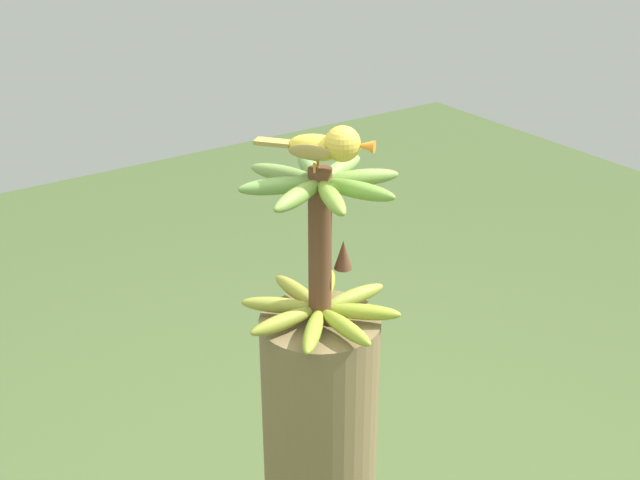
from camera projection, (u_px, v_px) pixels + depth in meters
banana_bunch at (321, 248)px, 1.53m from camera, size 0.32×0.32×0.32m
perched_bird at (329, 146)px, 1.42m from camera, size 0.19×0.16×0.09m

